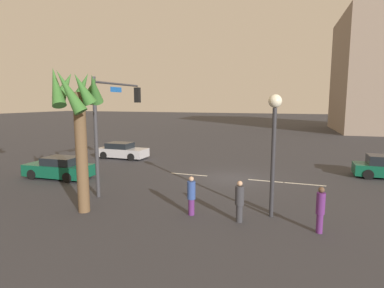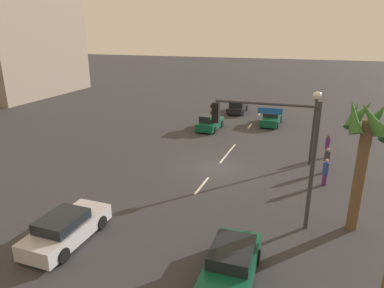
{
  "view_description": "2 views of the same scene",
  "coord_description": "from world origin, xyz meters",
  "px_view_note": "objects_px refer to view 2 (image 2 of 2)",
  "views": [
    {
      "loc": [
        -4.11,
        19.31,
        4.96
      ],
      "look_at": [
        2.96,
        -0.53,
        2.03
      ],
      "focal_mm": 28.97,
      "sensor_mm": 36.0,
      "label": 1
    },
    {
      "loc": [
        20.95,
        6.05,
        8.91
      ],
      "look_at": [
        2.12,
        -0.99,
        2.31
      ],
      "focal_mm": 31.57,
      "sensor_mm": 36.0,
      "label": 2
    }
  ],
  "objects_px": {
    "car_0": "(271,118)",
    "pedestrian_1": "(327,146)",
    "car_4": "(66,228)",
    "car_1": "(210,123)",
    "traffic_signal": "(277,142)",
    "pedestrian_0": "(327,160)",
    "car_3": "(238,107)",
    "pedestrian_2": "(325,171)",
    "car_2": "(231,266)",
    "streetlamp": "(315,113)",
    "palm_tree_0": "(369,136)"
  },
  "relations": [
    {
      "from": "car_0",
      "to": "pedestrian_1",
      "type": "height_order",
      "value": "pedestrian_1"
    },
    {
      "from": "car_4",
      "to": "car_0",
      "type": "bearing_deg",
      "value": 166.7
    },
    {
      "from": "car_1",
      "to": "traffic_signal",
      "type": "relative_size",
      "value": 0.65
    },
    {
      "from": "pedestrian_0",
      "to": "car_3",
      "type": "bearing_deg",
      "value": -148.27
    },
    {
      "from": "car_0",
      "to": "car_1",
      "type": "bearing_deg",
      "value": -52.83
    },
    {
      "from": "car_1",
      "to": "car_3",
      "type": "xyz_separation_m",
      "value": [
        -8.14,
        0.83,
        -0.04
      ]
    },
    {
      "from": "pedestrian_2",
      "to": "pedestrian_1",
      "type": "bearing_deg",
      "value": 178.39
    },
    {
      "from": "car_0",
      "to": "car_3",
      "type": "relative_size",
      "value": 0.96
    },
    {
      "from": "traffic_signal",
      "to": "car_0",
      "type": "bearing_deg",
      "value": -172.11
    },
    {
      "from": "car_2",
      "to": "pedestrian_2",
      "type": "bearing_deg",
      "value": 162.18
    },
    {
      "from": "pedestrian_1",
      "to": "pedestrian_2",
      "type": "xyz_separation_m",
      "value": [
        5.2,
        -0.15,
        -0.05
      ]
    },
    {
      "from": "pedestrian_1",
      "to": "car_0",
      "type": "bearing_deg",
      "value": -148.27
    },
    {
      "from": "car_1",
      "to": "pedestrian_2",
      "type": "distance_m",
      "value": 14.27
    },
    {
      "from": "traffic_signal",
      "to": "pedestrian_0",
      "type": "relative_size",
      "value": 3.54
    },
    {
      "from": "streetlamp",
      "to": "car_4",
      "type": "bearing_deg",
      "value": -35.81
    },
    {
      "from": "car_0",
      "to": "car_2",
      "type": "height_order",
      "value": "car_0"
    },
    {
      "from": "traffic_signal",
      "to": "pedestrian_2",
      "type": "height_order",
      "value": "traffic_signal"
    },
    {
      "from": "car_1",
      "to": "palm_tree_0",
      "type": "relative_size",
      "value": 0.62
    },
    {
      "from": "car_0",
      "to": "car_3",
      "type": "xyz_separation_m",
      "value": [
        -4.11,
        -4.49,
        -0.02
      ]
    },
    {
      "from": "streetlamp",
      "to": "palm_tree_0",
      "type": "height_order",
      "value": "palm_tree_0"
    },
    {
      "from": "car_4",
      "to": "pedestrian_0",
      "type": "bearing_deg",
      "value": 138.77
    },
    {
      "from": "car_3",
      "to": "traffic_signal",
      "type": "distance_m",
      "value": 24.69
    },
    {
      "from": "traffic_signal",
      "to": "pedestrian_1",
      "type": "xyz_separation_m",
      "value": [
        -10.71,
        2.62,
        -3.23
      ]
    },
    {
      "from": "car_0",
      "to": "traffic_signal",
      "type": "xyz_separation_m",
      "value": [
        19.25,
        2.67,
        3.54
      ]
    },
    {
      "from": "car_4",
      "to": "pedestrian_0",
      "type": "distance_m",
      "value": 16.57
    },
    {
      "from": "traffic_signal",
      "to": "pedestrian_1",
      "type": "relative_size",
      "value": 3.44
    },
    {
      "from": "car_2",
      "to": "car_1",
      "type": "bearing_deg",
      "value": -160.34
    },
    {
      "from": "car_0",
      "to": "pedestrian_2",
      "type": "bearing_deg",
      "value": 20.49
    },
    {
      "from": "car_1",
      "to": "traffic_signal",
      "type": "xyz_separation_m",
      "value": [
        15.22,
        7.99,
        3.52
      ]
    },
    {
      "from": "car_0",
      "to": "car_2",
      "type": "relative_size",
      "value": 0.98
    },
    {
      "from": "car_0",
      "to": "car_3",
      "type": "distance_m",
      "value": 6.09
    },
    {
      "from": "pedestrian_2",
      "to": "car_3",
      "type": "bearing_deg",
      "value": -151.67
    },
    {
      "from": "car_3",
      "to": "pedestrian_1",
      "type": "distance_m",
      "value": 15.99
    },
    {
      "from": "streetlamp",
      "to": "pedestrian_2",
      "type": "bearing_deg",
      "value": 16.43
    },
    {
      "from": "pedestrian_1",
      "to": "palm_tree_0",
      "type": "relative_size",
      "value": 0.28
    },
    {
      "from": "car_0",
      "to": "pedestrian_0",
      "type": "relative_size",
      "value": 2.49
    },
    {
      "from": "traffic_signal",
      "to": "pedestrian_0",
      "type": "distance_m",
      "value": 8.7
    },
    {
      "from": "car_1",
      "to": "car_2",
      "type": "bearing_deg",
      "value": 19.66
    },
    {
      "from": "car_0",
      "to": "car_2",
      "type": "distance_m",
      "value": 24.11
    },
    {
      "from": "streetlamp",
      "to": "pedestrian_2",
      "type": "xyz_separation_m",
      "value": [
        3.32,
        0.98,
        -2.84
      ]
    },
    {
      "from": "traffic_signal",
      "to": "streetlamp",
      "type": "distance_m",
      "value": 8.96
    },
    {
      "from": "car_4",
      "to": "pedestrian_2",
      "type": "distance_m",
      "value": 14.97
    },
    {
      "from": "car_4",
      "to": "pedestrian_0",
      "type": "height_order",
      "value": "pedestrian_0"
    },
    {
      "from": "car_1",
      "to": "streetlamp",
      "type": "height_order",
      "value": "streetlamp"
    },
    {
      "from": "traffic_signal",
      "to": "pedestrian_2",
      "type": "xyz_separation_m",
      "value": [
        -5.51,
        2.47,
        -3.28
      ]
    },
    {
      "from": "car_3",
      "to": "car_4",
      "type": "height_order",
      "value": "car_4"
    },
    {
      "from": "car_4",
      "to": "pedestrian_1",
      "type": "distance_m",
      "value": 19.02
    },
    {
      "from": "car_1",
      "to": "streetlamp",
      "type": "xyz_separation_m",
      "value": [
        6.39,
        9.48,
        3.08
      ]
    },
    {
      "from": "car_4",
      "to": "traffic_signal",
      "type": "height_order",
      "value": "traffic_signal"
    },
    {
      "from": "car_3",
      "to": "car_4",
      "type": "relative_size",
      "value": 1.03
    }
  ]
}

